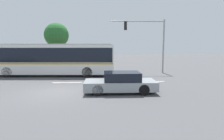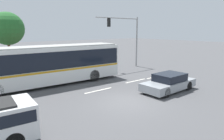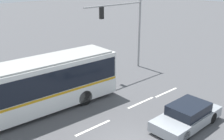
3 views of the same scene
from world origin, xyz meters
The scene contains 7 objects.
city_bus centered at (-2.18, 6.90, 1.82)m, with size 12.21×2.99×3.19m.
sedan_foreground centered at (3.98, -0.22, 0.61)m, with size 4.49×1.92×1.29m.
traffic_light_pole centered at (8.01, 8.60, 4.06)m, with size 6.02×0.24×5.92m.
flowering_hedge centered at (-1.37, 11.00, 0.73)m, with size 8.96×1.41×1.49m.
lane_stripe_near centered at (4.17, 3.38, 0.01)m, with size 2.40×0.16×0.01m, color silver.
lane_stripe_mid centered at (-0.07, 3.05, 0.01)m, with size 2.40×0.16×0.01m, color silver.
lane_stripe_far centered at (6.75, 3.27, 0.01)m, with size 2.40×0.16×0.01m, color silver.
Camera 3 is at (-8.06, -7.36, 8.10)m, focal length 43.80 mm.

